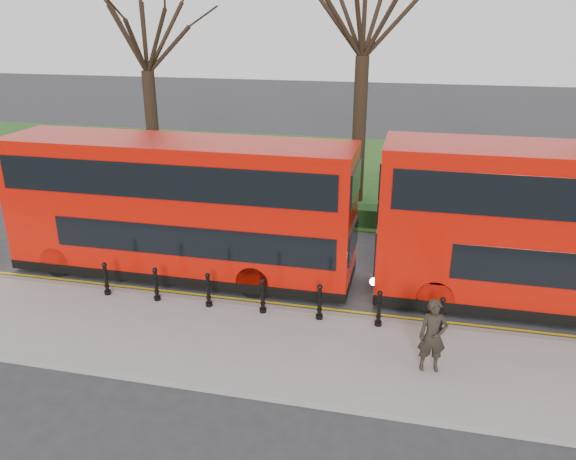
# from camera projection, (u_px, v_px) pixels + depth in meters

# --- Properties ---
(ground) EXTENTS (120.00, 120.00, 0.00)m
(ground) POSITION_uv_depth(u_px,v_px,m) (255.00, 293.00, 17.46)
(ground) COLOR #28282B
(ground) RESTS_ON ground
(pavement) EXTENTS (60.00, 4.00, 0.15)m
(pavement) POSITION_uv_depth(u_px,v_px,m) (223.00, 342.00, 14.71)
(pavement) COLOR gray
(pavement) RESTS_ON ground
(kerb) EXTENTS (60.00, 0.25, 0.16)m
(kerb) POSITION_uv_depth(u_px,v_px,m) (246.00, 306.00, 16.52)
(kerb) COLOR slate
(kerb) RESTS_ON ground
(grass_verge) EXTENTS (60.00, 18.00, 0.06)m
(grass_verge) POSITION_uv_depth(u_px,v_px,m) (330.00, 171.00, 31.10)
(grass_verge) COLOR #214617
(grass_verge) RESTS_ON ground
(hedge) EXTENTS (60.00, 0.90, 0.80)m
(hedge) POSITION_uv_depth(u_px,v_px,m) (300.00, 211.00, 23.51)
(hedge) COLOR black
(hedge) RESTS_ON ground
(yellow_line_outer) EXTENTS (60.00, 0.10, 0.01)m
(yellow_line_outer) POSITION_uv_depth(u_px,v_px,m) (249.00, 303.00, 16.82)
(yellow_line_outer) COLOR yellow
(yellow_line_outer) RESTS_ON ground
(yellow_line_inner) EXTENTS (60.00, 0.10, 0.01)m
(yellow_line_inner) POSITION_uv_depth(u_px,v_px,m) (251.00, 300.00, 17.00)
(yellow_line_inner) COLOR yellow
(yellow_line_inner) RESTS_ON ground
(tree_left) EXTENTS (6.59, 6.59, 10.30)m
(tree_left) POSITION_uv_depth(u_px,v_px,m) (144.00, 30.00, 25.56)
(tree_left) COLOR black
(tree_left) RESTS_ON ground
(tree_mid) EXTENTS (7.55, 7.55, 11.79)m
(tree_mid) POSITION_uv_depth(u_px,v_px,m) (365.00, 3.00, 23.07)
(tree_mid) COLOR black
(tree_mid) RESTS_ON ground
(bollard_row) EXTENTS (9.95, 0.15, 1.00)m
(bollard_row) POSITION_uv_depth(u_px,v_px,m) (263.00, 296.00, 15.87)
(bollard_row) COLOR black
(bollard_row) RESTS_ON pavement
(bus_lead) EXTENTS (11.27, 2.59, 4.49)m
(bus_lead) POSITION_uv_depth(u_px,v_px,m) (179.00, 209.00, 18.06)
(bus_lead) COLOR #B80F04
(bus_lead) RESTS_ON ground
(pedestrian) EXTENTS (0.74, 0.55, 1.84)m
(pedestrian) POSITION_uv_depth(u_px,v_px,m) (433.00, 336.00, 13.13)
(pedestrian) COLOR black
(pedestrian) RESTS_ON pavement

